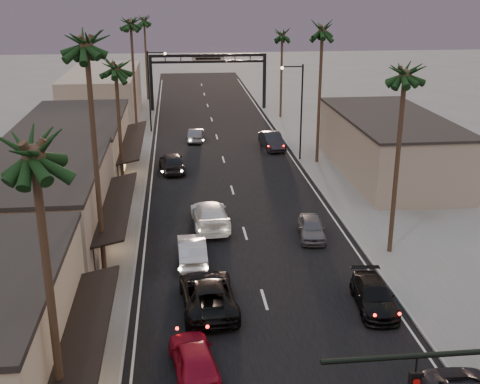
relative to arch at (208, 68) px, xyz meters
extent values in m
plane|color=slate|center=(0.00, -30.00, -5.53)|extent=(200.00, 200.00, 0.00)
cube|color=black|center=(0.00, -25.00, -5.53)|extent=(14.00, 120.00, 0.02)
cube|color=slate|center=(-9.50, -18.00, -5.47)|extent=(5.00, 92.00, 0.12)
cube|color=slate|center=(9.50, -18.00, -5.47)|extent=(5.00, 92.00, 0.12)
cube|color=gray|center=(-13.00, -44.00, -2.78)|extent=(8.00, 14.00, 5.50)
cube|color=beige|center=(-13.00, -28.00, -3.03)|extent=(8.00, 16.00, 5.00)
cube|color=gray|center=(-13.00, -5.00, -2.53)|extent=(8.00, 20.00, 6.00)
cube|color=gray|center=(14.00, -30.00, -3.03)|extent=(8.00, 18.00, 5.00)
cylinder|color=black|center=(3.40, -66.00, 1.07)|extent=(8.40, 0.16, 0.16)
cube|color=black|center=(-7.40, 0.00, -2.03)|extent=(0.40, 0.40, 7.00)
cube|color=black|center=(7.40, 0.00, -2.03)|extent=(0.40, 0.40, 7.00)
cube|color=black|center=(0.00, 0.00, 1.57)|extent=(15.20, 0.35, 0.35)
cube|color=black|center=(0.00, 0.00, 0.77)|extent=(15.20, 0.30, 0.30)
cube|color=beige|center=(0.00, -0.02, 1.17)|extent=(4.20, 0.12, 1.00)
cylinder|color=black|center=(7.20, -25.00, -1.03)|extent=(0.16, 0.16, 9.00)
cylinder|color=black|center=(6.20, -25.00, 3.27)|extent=(2.00, 0.12, 0.12)
sphere|color=#FFD899|center=(5.30, -25.00, 3.17)|extent=(0.30, 0.30, 0.30)
cylinder|color=black|center=(-7.20, -12.00, -1.03)|extent=(0.16, 0.16, 9.00)
cylinder|color=black|center=(-6.20, -12.00, 3.27)|extent=(2.00, 0.12, 0.12)
sphere|color=#FFD899|center=(-5.30, -12.00, 3.17)|extent=(0.30, 0.30, 0.30)
cylinder|color=#38281C|center=(-8.60, -61.00, -0.03)|extent=(0.28, 0.28, 11.00)
sphere|color=black|center=(-8.60, -61.00, 6.07)|extent=(3.20, 3.20, 3.20)
cylinder|color=#38281C|center=(-8.60, -48.00, 0.97)|extent=(0.28, 0.28, 13.00)
sphere|color=black|center=(-8.60, -48.00, 8.07)|extent=(3.20, 3.20, 3.20)
cylinder|color=#38281C|center=(-8.60, -34.00, -0.53)|extent=(0.28, 0.28, 10.00)
sphere|color=black|center=(-8.60, -34.00, 5.07)|extent=(3.20, 3.20, 3.20)
cylinder|color=#38281C|center=(-8.60, -15.00, 0.47)|extent=(0.28, 0.28, 12.00)
sphere|color=black|center=(-8.60, -15.00, 7.07)|extent=(3.20, 3.20, 3.20)
cylinder|color=#38281C|center=(8.60, -46.00, -0.03)|extent=(0.28, 0.28, 11.00)
sphere|color=black|center=(8.60, -46.00, 6.07)|extent=(3.20, 3.20, 3.20)
cylinder|color=#38281C|center=(8.60, -26.00, 0.47)|extent=(0.28, 0.28, 12.00)
sphere|color=black|center=(8.60, -26.00, 7.07)|extent=(3.20, 3.20, 3.20)
cylinder|color=#38281C|center=(8.60, -6.00, -0.53)|extent=(0.28, 0.28, 10.00)
sphere|color=black|center=(8.60, -6.00, 5.07)|extent=(3.20, 3.20, 3.20)
cylinder|color=#38281C|center=(-8.30, 8.00, -0.03)|extent=(0.28, 0.28, 11.00)
sphere|color=black|center=(-8.30, 8.00, 6.07)|extent=(3.20, 3.20, 3.20)
imported|color=maroon|center=(-3.91, -57.03, -4.77)|extent=(2.40, 4.69, 1.53)
imported|color=black|center=(-3.01, -51.53, -4.72)|extent=(2.99, 5.96, 1.62)
imported|color=#AAAAAF|center=(-3.66, -46.03, -4.76)|extent=(1.74, 4.72, 1.54)
imported|color=white|center=(-2.24, -40.53, -4.69)|extent=(2.68, 5.96, 1.69)
imported|color=black|center=(-4.85, -27.26, -4.68)|extent=(2.61, 5.21, 1.70)
imported|color=#55555B|center=(-2.33, -16.69, -4.85)|extent=(1.93, 4.30, 1.37)
imported|color=black|center=(5.49, -52.39, -4.86)|extent=(2.24, 4.75, 1.34)
imported|color=#58575D|center=(4.28, -43.13, -4.85)|extent=(2.09, 4.19, 1.37)
imported|color=black|center=(5.23, -20.52, -4.71)|extent=(2.24, 5.14, 1.64)
camera|label=1|loc=(-4.29, -78.95, 10.34)|focal=45.00mm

